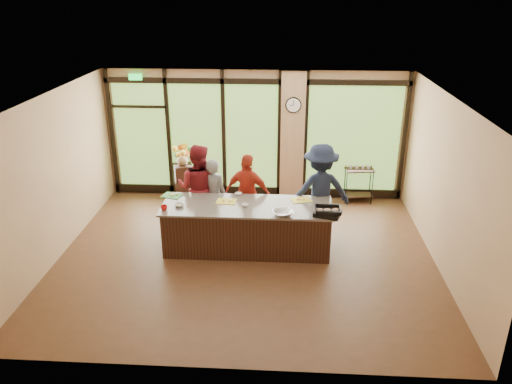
# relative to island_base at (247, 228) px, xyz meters

# --- Properties ---
(floor) EXTENTS (7.00, 7.00, 0.00)m
(floor) POSITION_rel_island_base_xyz_m (0.00, -0.30, -0.44)
(floor) COLOR #4C2F1B
(floor) RESTS_ON ground
(ceiling) EXTENTS (7.00, 7.00, 0.00)m
(ceiling) POSITION_rel_island_base_xyz_m (0.00, -0.30, 2.56)
(ceiling) COLOR silver
(ceiling) RESTS_ON back_wall
(back_wall) EXTENTS (7.00, 0.00, 7.00)m
(back_wall) POSITION_rel_island_base_xyz_m (0.00, 2.70, 1.06)
(back_wall) COLOR tan
(back_wall) RESTS_ON floor
(left_wall) EXTENTS (0.00, 6.00, 6.00)m
(left_wall) POSITION_rel_island_base_xyz_m (-3.50, -0.30, 1.06)
(left_wall) COLOR tan
(left_wall) RESTS_ON floor
(right_wall) EXTENTS (0.00, 6.00, 6.00)m
(right_wall) POSITION_rel_island_base_xyz_m (3.50, -0.30, 1.06)
(right_wall) COLOR tan
(right_wall) RESTS_ON floor
(window_wall) EXTENTS (6.90, 0.12, 3.00)m
(window_wall) POSITION_rel_island_base_xyz_m (0.16, 2.65, 0.95)
(window_wall) COLOR tan
(window_wall) RESTS_ON floor
(island_base) EXTENTS (3.10, 1.00, 0.88)m
(island_base) POSITION_rel_island_base_xyz_m (0.00, 0.00, 0.00)
(island_base) COLOR #321A10
(island_base) RESTS_ON floor
(countertop) EXTENTS (3.20, 1.10, 0.04)m
(countertop) POSITION_rel_island_base_xyz_m (0.00, 0.00, 0.46)
(countertop) COLOR slate
(countertop) RESTS_ON island_base
(wall_clock) EXTENTS (0.36, 0.04, 0.36)m
(wall_clock) POSITION_rel_island_base_xyz_m (0.85, 2.57, 1.81)
(wall_clock) COLOR black
(wall_clock) RESTS_ON window_wall
(cook_left) EXTENTS (0.66, 0.53, 1.57)m
(cook_left) POSITION_rel_island_base_xyz_m (-0.74, 0.75, 0.34)
(cook_left) COLOR slate
(cook_left) RESTS_ON floor
(cook_midleft) EXTENTS (1.01, 0.85, 1.83)m
(cook_midleft) POSITION_rel_island_base_xyz_m (-1.06, 0.82, 0.47)
(cook_midleft) COLOR maroon
(cook_midleft) RESTS_ON floor
(cook_midright) EXTENTS (1.05, 0.67, 1.66)m
(cook_midright) POSITION_rel_island_base_xyz_m (-0.04, 0.76, 0.39)
(cook_midright) COLOR #AB2B1A
(cook_midright) RESTS_ON floor
(cook_right) EXTENTS (1.36, 0.95, 1.92)m
(cook_right) POSITION_rel_island_base_xyz_m (1.40, 0.71, 0.52)
(cook_right) COLOR #192037
(cook_right) RESTS_ON floor
(roasting_pan) EXTENTS (0.54, 0.48, 0.08)m
(roasting_pan) POSITION_rel_island_base_xyz_m (1.47, -0.36, 0.52)
(roasting_pan) COLOR black
(roasting_pan) RESTS_ON countertop
(mixing_bowl) EXTENTS (0.46, 0.46, 0.09)m
(mixing_bowl) POSITION_rel_island_base_xyz_m (0.68, -0.41, 0.52)
(mixing_bowl) COLOR silver
(mixing_bowl) RESTS_ON countertop
(cutting_board_left) EXTENTS (0.43, 0.37, 0.01)m
(cutting_board_left) POSITION_rel_island_base_xyz_m (-1.50, 0.36, 0.49)
(cutting_board_left) COLOR #328831
(cutting_board_left) RESTS_ON countertop
(cutting_board_center) EXTENTS (0.39, 0.30, 0.01)m
(cutting_board_center) POSITION_rel_island_base_xyz_m (-0.41, 0.14, 0.49)
(cutting_board_center) COLOR yellow
(cutting_board_center) RESTS_ON countertop
(cutting_board_right) EXTENTS (0.44, 0.38, 0.01)m
(cutting_board_right) POSITION_rel_island_base_xyz_m (1.02, 0.30, 0.49)
(cutting_board_right) COLOR yellow
(cutting_board_right) RESTS_ON countertop
(prep_bowl_near) EXTENTS (0.18, 0.18, 0.05)m
(prep_bowl_near) POSITION_rel_island_base_xyz_m (-1.26, -0.14, 0.51)
(prep_bowl_near) COLOR white
(prep_bowl_near) RESTS_ON countertop
(prep_bowl_mid) EXTENTS (0.16, 0.16, 0.04)m
(prep_bowl_mid) POSITION_rel_island_base_xyz_m (-0.03, -0.05, 0.50)
(prep_bowl_mid) COLOR white
(prep_bowl_mid) RESTS_ON countertop
(prep_bowl_far) EXTENTS (0.15, 0.15, 0.03)m
(prep_bowl_far) POSITION_rel_island_base_xyz_m (-0.21, 0.49, 0.50)
(prep_bowl_far) COLOR white
(prep_bowl_far) RESTS_ON countertop
(red_ramekin) EXTENTS (0.16, 0.16, 0.10)m
(red_ramekin) POSITION_rel_island_base_xyz_m (-1.50, -0.32, 0.53)
(red_ramekin) COLOR red
(red_ramekin) RESTS_ON countertop
(flower_stand) EXTENTS (0.54, 0.54, 0.84)m
(flower_stand) POSITION_rel_island_base_xyz_m (-1.70, 2.41, -0.02)
(flower_stand) COLOR #321A10
(flower_stand) RESTS_ON floor
(flower_vase) EXTENTS (0.34, 0.34, 0.29)m
(flower_vase) POSITION_rel_island_base_xyz_m (-1.70, 2.41, 0.54)
(flower_vase) COLOR olive
(flower_vase) RESTS_ON flower_stand
(bar_cart) EXTENTS (0.70, 0.46, 0.89)m
(bar_cart) POSITION_rel_island_base_xyz_m (2.42, 2.45, 0.09)
(bar_cart) COLOR #321A10
(bar_cart) RESTS_ON floor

